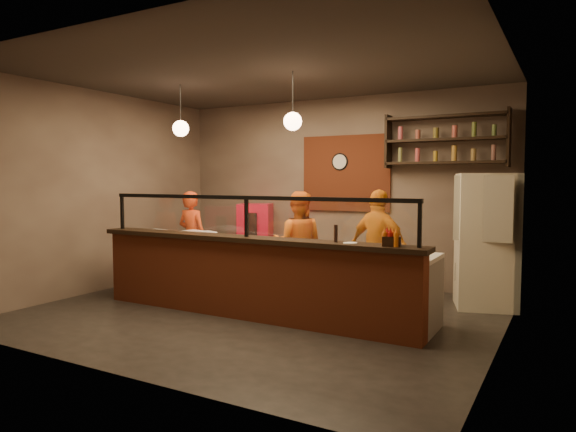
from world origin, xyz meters
The scene contains 29 objects.
floor centered at (0.00, 0.00, 0.00)m, with size 6.00×6.00×0.00m, color black.
ceiling centered at (0.00, 0.00, 3.20)m, with size 6.00×6.00×0.00m, color #352E29.
wall_back centered at (0.00, 2.50, 1.60)m, with size 6.00×6.00×0.00m, color #786758.
wall_left centered at (-3.00, 0.00, 1.60)m, with size 5.00×5.00×0.00m, color #786758.
wall_right centered at (3.00, 0.00, 1.60)m, with size 5.00×5.00×0.00m, color #786758.
wall_front centered at (0.00, -2.50, 1.60)m, with size 6.00×6.00×0.00m, color #786758.
brick_patch centered at (0.20, 2.47, 1.90)m, with size 1.60×0.04×1.30m, color brown.
service_counter centered at (0.00, -0.30, 0.50)m, with size 4.60×0.25×1.00m, color brown.
counter_ledge centered at (0.00, -0.30, 1.03)m, with size 4.70×0.37×0.06m, color black.
worktop_cabinet centered at (0.00, 0.20, 0.42)m, with size 4.60×0.75×0.85m, color gray.
worktop centered at (0.00, 0.20, 0.88)m, with size 4.60×0.75×0.05m, color white.
sneeze_guard centered at (0.00, -0.30, 1.37)m, with size 4.50×0.05×0.52m.
wall_shelving centered at (1.90, 2.32, 2.40)m, with size 1.84×0.28×0.85m.
wall_clock centered at (0.10, 2.46, 2.10)m, with size 0.30×0.30×0.04m, color black.
pendant_left centered at (-1.50, 0.20, 2.55)m, with size 0.24×0.24×0.77m.
pendant_right centered at (0.40, 0.20, 2.55)m, with size 0.24×0.24×0.77m.
cook_left centered at (-2.05, 1.09, 0.80)m, with size 0.58×0.38×1.60m, color #EB4216.
cook_mid centered at (-0.03, 1.16, 0.81)m, with size 0.78×0.61×1.61m, color #D66114.
cook_right centered at (1.24, 1.24, 0.83)m, with size 0.97×0.40×1.65m, color orange.
fridge centered at (2.60, 1.80, 0.94)m, with size 0.78×0.73×1.87m, color beige.
red_cooler centered at (-1.45, 2.15, 0.68)m, with size 0.58×0.53×1.35m, color red.
pizza_dough centered at (-0.35, 0.24, 0.91)m, with size 0.52×0.52×0.01m, color beige.
prep_tub_a centered at (-1.28, 0.20, 0.97)m, with size 0.27×0.22×0.13m, color silver.
prep_tub_b centered at (-1.01, 0.15, 0.97)m, with size 0.27×0.22×0.14m, color silver.
prep_tub_c centered at (-1.80, -0.06, 0.97)m, with size 0.29×0.23×0.14m, color white.
rolling_pin centered at (-1.44, 0.31, 0.93)m, with size 0.05×0.05×0.31m, color gold.
condiment_caddy centered at (1.92, -0.31, 1.11)m, with size 0.20×0.15×0.11m, color black.
pepper_mill centered at (1.23, -0.26, 1.16)m, with size 0.04×0.04×0.20m, color black.
small_plate centered at (1.43, -0.32, 1.07)m, with size 0.16×0.16×0.01m, color silver.
Camera 1 is at (3.65, -5.74, 1.78)m, focal length 32.00 mm.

